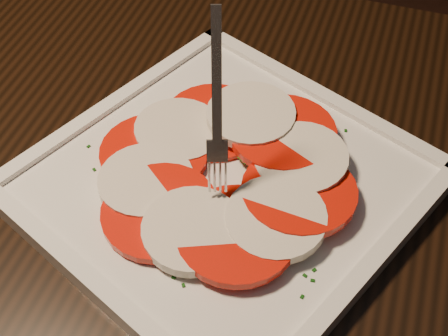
# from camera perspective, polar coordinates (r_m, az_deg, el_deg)

# --- Properties ---
(table) EXTENTS (1.21, 0.81, 0.75)m
(table) POSITION_cam_1_polar(r_m,az_deg,el_deg) (0.64, -6.32, -10.02)
(table) COLOR black
(table) RESTS_ON ground
(plate) EXTENTS (0.41, 0.41, 0.01)m
(plate) POSITION_cam_1_polar(r_m,az_deg,el_deg) (0.57, 0.00, -1.50)
(plate) COLOR white
(plate) RESTS_ON table
(caprese_salad) EXTENTS (0.26, 0.23, 0.03)m
(caprese_salad) POSITION_cam_1_polar(r_m,az_deg,el_deg) (0.55, 0.00, -0.28)
(caprese_salad) COLOR red
(caprese_salad) RESTS_ON plate
(fork) EXTENTS (0.04, 0.06, 0.15)m
(fork) POSITION_cam_1_polar(r_m,az_deg,el_deg) (0.49, -0.66, 6.34)
(fork) COLOR white
(fork) RESTS_ON caprese_salad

